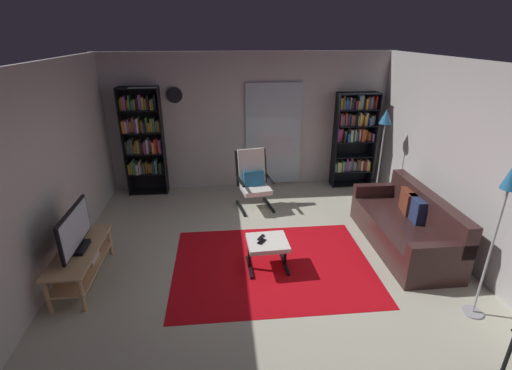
% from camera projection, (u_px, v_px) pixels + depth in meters
% --- Properties ---
extents(ground_plane, '(7.02, 7.02, 0.00)m').
position_uv_depth(ground_plane, '(266.00, 266.00, 4.92)').
color(ground_plane, beige).
extents(wall_back, '(5.60, 0.06, 2.60)m').
position_uv_depth(wall_back, '(249.00, 122.00, 7.07)').
color(wall_back, beige).
rests_on(wall_back, ground).
extents(wall_left, '(0.06, 6.00, 2.60)m').
position_uv_depth(wall_left, '(33.00, 185.00, 4.17)').
color(wall_left, beige).
rests_on(wall_left, ground).
extents(wall_right, '(0.06, 6.00, 2.60)m').
position_uv_depth(wall_right, '(477.00, 169.00, 4.65)').
color(wall_right, beige).
rests_on(wall_right, ground).
extents(glass_door_panel, '(1.10, 0.01, 2.00)m').
position_uv_depth(glass_door_panel, '(274.00, 135.00, 7.15)').
color(glass_door_panel, silver).
extents(area_rug, '(2.65, 1.99, 0.01)m').
position_uv_depth(area_rug, '(273.00, 265.00, 4.94)').
color(area_rug, red).
rests_on(area_rug, ground).
extents(tv_stand, '(0.47, 1.25, 0.46)m').
position_uv_depth(tv_stand, '(82.00, 259.00, 4.55)').
color(tv_stand, tan).
rests_on(tv_stand, ground).
extents(television, '(0.20, 0.89, 0.54)m').
position_uv_depth(television, '(75.00, 231.00, 4.37)').
color(television, black).
rests_on(television, tv_stand).
extents(bookshelf_near_tv, '(0.73, 0.30, 2.02)m').
position_uv_depth(bookshelf_near_tv, '(143.00, 139.00, 6.79)').
color(bookshelf_near_tv, black).
rests_on(bookshelf_near_tv, ground).
extents(bookshelf_near_sofa, '(0.80, 0.30, 1.87)m').
position_uv_depth(bookshelf_near_sofa, '(354.00, 136.00, 7.17)').
color(bookshelf_near_sofa, black).
rests_on(bookshelf_near_sofa, ground).
extents(leather_sofa, '(0.82, 1.98, 0.83)m').
position_uv_depth(leather_sofa, '(406.00, 227.00, 5.29)').
color(leather_sofa, '#361E1D').
rests_on(leather_sofa, ground).
extents(lounge_armchair, '(0.67, 0.74, 1.02)m').
position_uv_depth(lounge_armchair, '(253.00, 178.00, 6.45)').
color(lounge_armchair, black).
rests_on(lounge_armchair, ground).
extents(ottoman, '(0.54, 0.50, 0.41)m').
position_uv_depth(ottoman, '(267.00, 245.00, 4.77)').
color(ottoman, white).
rests_on(ottoman, ground).
extents(tv_remote, '(0.11, 0.14, 0.02)m').
position_uv_depth(tv_remote, '(261.00, 237.00, 4.80)').
color(tv_remote, black).
rests_on(tv_remote, ottoman).
extents(cell_phone, '(0.14, 0.15, 0.01)m').
position_uv_depth(cell_phone, '(262.00, 242.00, 4.72)').
color(cell_phone, black).
rests_on(cell_phone, ottoman).
extents(floor_lamp_by_sofa, '(0.22, 0.22, 1.81)m').
position_uv_depth(floor_lamp_by_sofa, '(506.00, 199.00, 3.56)').
color(floor_lamp_by_sofa, '#A5A5AD').
rests_on(floor_lamp_by_sofa, ground).
extents(floor_lamp_by_shelf, '(0.22, 0.22, 1.70)m').
position_uv_depth(floor_lamp_by_shelf, '(385.00, 126.00, 6.32)').
color(floor_lamp_by_shelf, '#A5A5AD').
rests_on(floor_lamp_by_shelf, ground).
extents(wall_clock, '(0.29, 0.03, 0.29)m').
position_uv_depth(wall_clock, '(174.00, 95.00, 6.67)').
color(wall_clock, silver).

